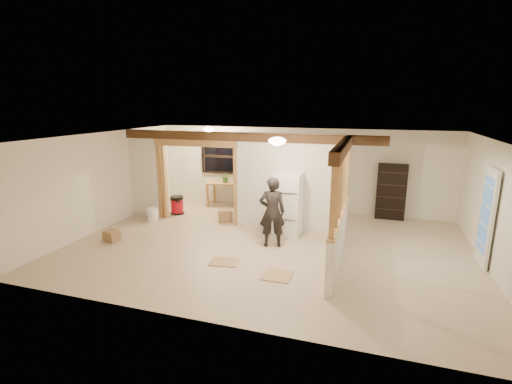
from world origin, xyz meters
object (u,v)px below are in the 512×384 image
(woman, at_px, (272,212))
(bookshelf, at_px, (391,192))
(work_table, at_px, (227,194))
(shop_vac, at_px, (177,205))
(refrigerator, at_px, (288,205))

(woman, bearing_deg, bookshelf, -150.20)
(woman, height_order, work_table, woman)
(shop_vac, xyz_separation_m, bookshelf, (6.02, 1.42, 0.52))
(shop_vac, bearing_deg, refrigerator, -12.81)
(refrigerator, distance_m, shop_vac, 3.68)
(refrigerator, distance_m, bookshelf, 3.32)
(work_table, relative_size, shop_vac, 2.29)
(bookshelf, bearing_deg, woman, -131.18)
(work_table, height_order, shop_vac, work_table)
(woman, height_order, bookshelf, woman)
(woman, bearing_deg, work_table, -70.74)
(shop_vac, bearing_deg, bookshelf, 13.26)
(refrigerator, height_order, bookshelf, same)
(woman, relative_size, work_table, 1.31)
(woman, bearing_deg, shop_vac, -44.56)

